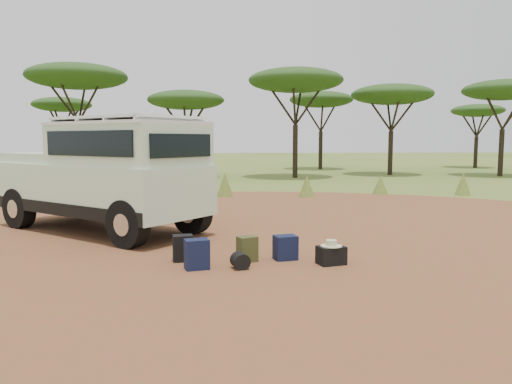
{
  "coord_description": "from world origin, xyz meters",
  "views": [
    {
      "loc": [
        -0.2,
        -9.66,
        2.1
      ],
      "look_at": [
        0.57,
        0.79,
        1.0
      ],
      "focal_mm": 35.0,
      "sensor_mm": 36.0,
      "label": 1
    }
  ],
  "objects": [
    {
      "name": "safari_vehicle",
      "position": [
        -2.76,
        1.85,
        1.25
      ],
      "size": [
        5.39,
        4.95,
        2.59
      ],
      "rotation": [
        0.0,
        0.0,
        -0.69
      ],
      "color": "silver",
      "rests_on": "ground"
    },
    {
      "name": "dirt_clearing",
      "position": [
        0.0,
        0.0,
        0.0
      ],
      "size": [
        23.0,
        23.0,
        0.01
      ],
      "primitive_type": "cylinder",
      "color": "brown",
      "rests_on": "ground"
    },
    {
      "name": "duffel_navy",
      "position": [
        0.94,
        -1.14,
        0.22
      ],
      "size": [
        0.44,
        0.37,
        0.43
      ],
      "primitive_type": "cube",
      "rotation": [
        0.0,
        0.0,
        0.23
      ],
      "color": "#121739",
      "rests_on": "ground"
    },
    {
      "name": "backpack_black",
      "position": [
        -0.84,
        -1.12,
        0.23
      ],
      "size": [
        0.38,
        0.3,
        0.46
      ],
      "primitive_type": "cube",
      "rotation": [
        0.0,
        0.0,
        0.17
      ],
      "color": "black",
      "rests_on": "ground"
    },
    {
      "name": "backpack_olive",
      "position": [
        0.27,
        -1.24,
        0.22
      ],
      "size": [
        0.39,
        0.34,
        0.44
      ],
      "primitive_type": "cube",
      "rotation": [
        0.0,
        0.0,
        0.43
      ],
      "color": "#404720",
      "rests_on": "ground"
    },
    {
      "name": "hard_case",
      "position": [
        1.67,
        -1.53,
        0.16
      ],
      "size": [
        0.51,
        0.42,
        0.32
      ],
      "primitive_type": "cube",
      "rotation": [
        0.0,
        0.0,
        0.27
      ],
      "color": "black",
      "rests_on": "ground"
    },
    {
      "name": "stuff_sack",
      "position": [
        0.13,
        -1.71,
        0.14
      ],
      "size": [
        0.34,
        0.34,
        0.27
      ],
      "primitive_type": "cylinder",
      "rotation": [
        1.57,
        0.0,
        0.3
      ],
      "color": "black",
      "rests_on": "ground"
    },
    {
      "name": "backpack_navy",
      "position": [
        -0.58,
        -1.68,
        0.25
      ],
      "size": [
        0.44,
        0.36,
        0.5
      ],
      "primitive_type": "cube",
      "rotation": [
        0.0,
        0.0,
        0.26
      ],
      "color": "#121739",
      "rests_on": "ground"
    },
    {
      "name": "safari_hat",
      "position": [
        1.67,
        -1.53,
        0.36
      ],
      "size": [
        0.36,
        0.36,
        0.11
      ],
      "color": "beige",
      "rests_on": "hard_case"
    },
    {
      "name": "grass_fringe",
      "position": [
        0.12,
        8.67,
        0.4
      ],
      "size": [
        36.6,
        1.6,
        0.9
      ],
      "color": "#4E6A25",
      "rests_on": "ground"
    },
    {
      "name": "acacia_treeline",
      "position": [
        0.75,
        19.81,
        4.87
      ],
      "size": [
        46.7,
        13.2,
        6.26
      ],
      "color": "black",
      "rests_on": "ground"
    },
    {
      "name": "ground",
      "position": [
        0.0,
        0.0,
        0.0
      ],
      "size": [
        140.0,
        140.0,
        0.0
      ],
      "primitive_type": "plane",
      "color": "#4E6A25",
      "rests_on": "ground"
    }
  ]
}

